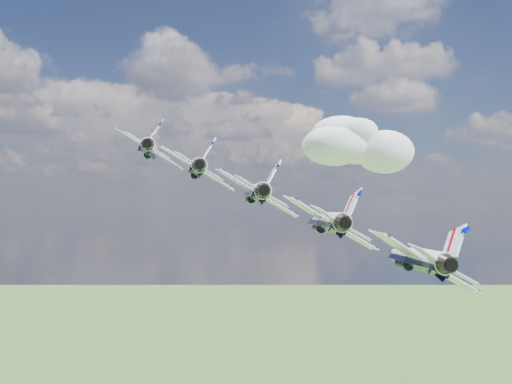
# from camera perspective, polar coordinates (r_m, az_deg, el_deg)

# --- Properties ---
(cloud_far) EXTENTS (55.03, 43.24, 21.62)m
(cloud_far) POSITION_cam_1_polar(r_m,az_deg,el_deg) (278.29, 9.44, 4.98)
(cloud_far) COLOR white
(jet_0) EXTENTS (15.69, 19.35, 10.41)m
(jet_0) POSITION_cam_1_polar(r_m,az_deg,el_deg) (94.50, -10.47, 4.25)
(jet_0) COLOR white
(jet_1) EXTENTS (15.69, 19.35, 10.41)m
(jet_1) POSITION_cam_1_polar(r_m,az_deg,el_deg) (85.30, -5.77, 2.35)
(jet_1) COLOR white
(jet_2) EXTENTS (15.69, 19.35, 10.41)m
(jet_2) POSITION_cam_1_polar(r_m,az_deg,el_deg) (76.92, 0.00, 0.00)
(jet_2) COLOR silver
(jet_3) EXTENTS (15.69, 19.35, 10.41)m
(jet_3) POSITION_cam_1_polar(r_m,az_deg,el_deg) (69.66, 7.07, -2.88)
(jet_3) COLOR white
(jet_4) EXTENTS (15.69, 19.35, 10.41)m
(jet_4) POSITION_cam_1_polar(r_m,az_deg,el_deg) (63.91, 15.64, -6.29)
(jet_4) COLOR white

